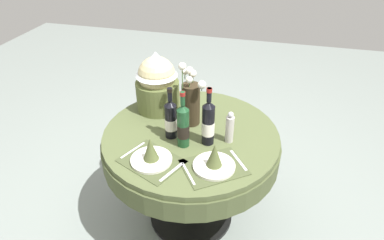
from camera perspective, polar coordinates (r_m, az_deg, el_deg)
name	(u,v)px	position (r m, az deg, el deg)	size (l,w,h in m)	color
ground	(191,214)	(2.70, -0.15, -15.71)	(8.00, 8.00, 0.00)	gray
dining_table	(191,149)	(2.26, -0.18, -4.90)	(1.16, 1.16, 0.78)	#4C5633
place_setting_left	(151,155)	(1.94, -6.97, -5.90)	(0.42, 0.38, 0.16)	#41492B
place_setting_right	(214,161)	(1.89, 3.79, -6.95)	(0.43, 0.41, 0.16)	#41492B
flower_vase	(191,100)	(2.18, -0.20, 3.35)	(0.19, 0.18, 0.46)	#332819
wine_bottle_left	(208,123)	(2.01, 2.78, -0.48)	(0.08, 0.08, 0.38)	black
wine_bottle_centre	(183,126)	(1.99, -1.52, -0.96)	(0.08, 0.08, 0.37)	#194223
wine_bottle_right	(171,119)	(2.08, -3.62, 0.18)	(0.08, 0.08, 0.34)	black
pepper_mill	(230,128)	(2.06, 6.42, -1.36)	(0.05, 0.05, 0.21)	#B7B2AD
gift_tub_back_left	(157,80)	(2.34, -5.97, 6.77)	(0.30, 0.30, 0.43)	#566033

